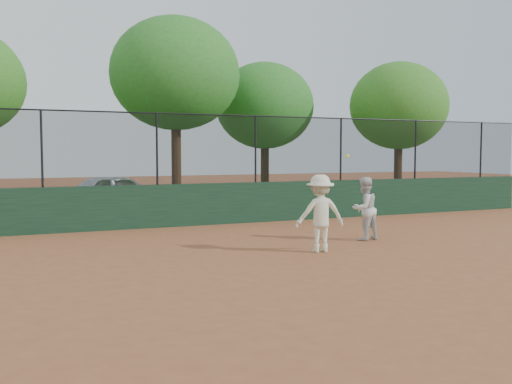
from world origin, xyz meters
name	(u,v)px	position (x,y,z in m)	size (l,w,h in m)	color
ground	(265,264)	(0.00, 0.00, 0.00)	(80.00, 80.00, 0.00)	#985331
back_wall	(175,205)	(0.00, 6.00, 0.60)	(26.00, 0.20, 1.20)	#1A3923
grass_strip	(131,208)	(0.00, 12.00, 0.00)	(36.00, 12.00, 0.01)	#305019
parked_car	(119,193)	(-0.71, 10.55, 0.68)	(1.59, 3.96, 1.35)	silver
player_second	(364,209)	(3.42, 1.71, 0.76)	(0.74, 0.57, 1.51)	silver
player_main	(320,213)	(1.62, 0.75, 0.82)	(1.15, 0.80, 2.06)	beige
fence_assembly	(173,147)	(-0.03, 6.00, 2.24)	(26.00, 0.06, 2.00)	black
tree_2	(175,74)	(1.50, 10.95, 4.97)	(4.81, 4.37, 7.06)	#432A18
tree_3	(265,106)	(6.01, 12.81, 4.09)	(4.30, 3.91, 5.96)	#392613
tree_4	(399,106)	(11.16, 10.28, 4.07)	(4.31, 3.92, 5.94)	#422817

